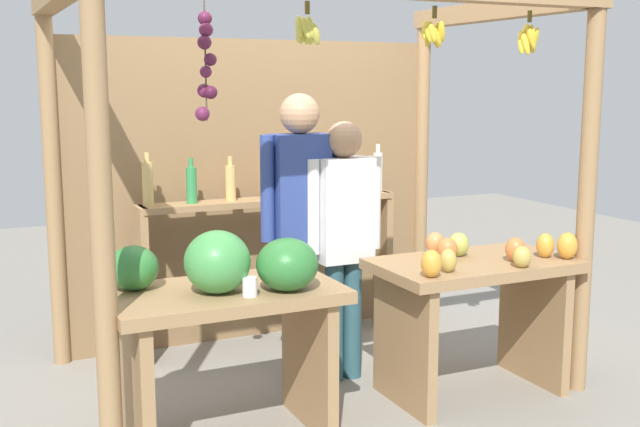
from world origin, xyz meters
TOP-DOWN VIEW (x-y plane):
  - ground_plane at (0.00, 0.00)m, footprint 12.00×12.00m
  - market_stall at (-0.00, 0.38)m, footprint 2.77×1.83m
  - fruit_counter_left at (-0.73, -0.67)m, footprint 1.11×0.68m
  - fruit_counter_right at (0.73, -0.65)m, footprint 1.12×0.64m
  - bottle_shelf_unit at (0.02, 0.64)m, footprint 1.77×0.22m
  - vendor_man at (-0.07, -0.06)m, footprint 0.48×0.23m
  - vendor_woman at (0.17, -0.14)m, footprint 0.48×0.21m

SIDE VIEW (x-z plane):
  - ground_plane at x=0.00m, z-range 0.00..0.00m
  - fruit_counter_right at x=0.73m, z-range 0.11..1.04m
  - fruit_counter_left at x=-0.73m, z-range 0.15..1.23m
  - bottle_shelf_unit at x=0.02m, z-range 0.12..1.46m
  - vendor_woman at x=0.17m, z-range 0.15..1.69m
  - vendor_man at x=-0.07m, z-range 0.18..1.87m
  - market_stall at x=0.00m, z-range 0.19..2.46m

